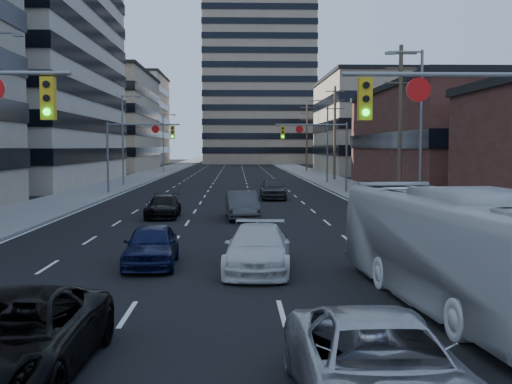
{
  "coord_description": "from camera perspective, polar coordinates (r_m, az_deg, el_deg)",
  "views": [
    {
      "loc": [
        0.75,
        -8.77,
        3.9
      ],
      "look_at": [
        1.48,
        15.52,
        2.2
      ],
      "focal_mm": 45.0,
      "sensor_mm": 36.0,
      "label": 1
    }
  ],
  "objects": [
    {
      "name": "road_surface",
      "position": [
        138.82,
        -2.03,
        2.38
      ],
      "size": [
        18.0,
        300.0,
        0.02
      ],
      "primitive_type": "cube",
      "color": "black",
      "rests_on": "ground"
    },
    {
      "name": "sidewalk_left",
      "position": [
        139.36,
        -6.77,
        2.39
      ],
      "size": [
        5.0,
        300.0,
        0.15
      ],
      "primitive_type": "cube",
      "color": "slate",
      "rests_on": "ground"
    },
    {
      "name": "sidewalk_right",
      "position": [
        139.23,
        2.71,
        2.41
      ],
      "size": [
        5.0,
        300.0,
        0.15
      ],
      "primitive_type": "cube",
      "color": "slate",
      "rests_on": "ground"
    },
    {
      "name": "office_left_far",
      "position": [
        111.62,
        -14.61,
        5.97
      ],
      "size": [
        20.0,
        30.0,
        16.0
      ],
      "primitive_type": "cube",
      "color": "gray",
      "rests_on": "ground"
    },
    {
      "name": "storefront_right_mid",
      "position": [
        63.2,
        19.92,
        4.3
      ],
      "size": [
        20.0,
        30.0,
        9.0
      ],
      "primitive_type": "cube",
      "color": "#472119",
      "rests_on": "ground"
    },
    {
      "name": "office_right_far",
      "position": [
        99.81,
        12.4,
        5.68
      ],
      "size": [
        22.0,
        28.0,
        14.0
      ],
      "primitive_type": "cube",
      "color": "gray",
      "rests_on": "ground"
    },
    {
      "name": "apartment_tower",
      "position": [
        160.82,
        0.17,
        12.97
      ],
      "size": [
        26.0,
        26.0,
        58.0
      ],
      "primitive_type": "cube",
      "color": "gray",
      "rests_on": "ground"
    },
    {
      "name": "bg_block_left",
      "position": [
        151.64,
        -12.73,
        6.2
      ],
      "size": [
        24.0,
        24.0,
        20.0
      ],
      "primitive_type": "cube",
      "color": "#ADA089",
      "rests_on": "ground"
    },
    {
      "name": "bg_block_right",
      "position": [
        142.26,
        11.01,
        4.77
      ],
      "size": [
        22.0,
        22.0,
        12.0
      ],
      "primitive_type": "cube",
      "color": "gray",
      "rests_on": "ground"
    },
    {
      "name": "signal_near_right",
      "position": [
        18.06,
        20.16,
        5.12
      ],
      "size": [
        6.59,
        0.33,
        6.0
      ],
      "color": "slate",
      "rests_on": "ground"
    },
    {
      "name": "signal_far_left",
      "position": [
        54.42,
        -10.67,
        4.35
      ],
      "size": [
        6.09,
        0.33,
        6.0
      ],
      "color": "slate",
      "rests_on": "ground"
    },
    {
      "name": "signal_far_right",
      "position": [
        54.21,
        5.64,
        4.4
      ],
      "size": [
        6.09,
        0.33,
        6.0
      ],
      "color": "slate",
      "rests_on": "ground"
    },
    {
      "name": "utility_pole_block",
      "position": [
        46.25,
        12.69,
        6.23
      ],
      "size": [
        2.2,
        0.28,
        11.0
      ],
      "color": "#4C3D2D",
      "rests_on": "ground"
    },
    {
      "name": "utility_pole_midblock",
      "position": [
        75.66,
        7.01,
        5.39
      ],
      "size": [
        2.2,
        0.28,
        11.0
      ],
      "color": "#4C3D2D",
      "rests_on": "ground"
    },
    {
      "name": "utility_pole_distant",
      "position": [
        105.41,
        4.53,
        5.0
      ],
      "size": [
        2.2,
        0.28,
        11.0
      ],
      "color": "#4C3D2D",
      "rests_on": "ground"
    },
    {
      "name": "streetlight_left_mid",
      "position": [
        64.73,
        -11.63,
        4.93
      ],
      "size": [
        2.03,
        0.22,
        9.0
      ],
      "color": "slate",
      "rests_on": "ground"
    },
    {
      "name": "streetlight_left_far",
      "position": [
        99.39,
        -8.15,
        4.62
      ],
      "size": [
        2.03,
        0.22,
        9.0
      ],
      "color": "slate",
      "rests_on": "ground"
    },
    {
      "name": "streetlight_right_near",
      "position": [
        35.12,
        14.2,
        5.76
      ],
      "size": [
        2.03,
        0.22,
        9.0
      ],
      "color": "slate",
      "rests_on": "ground"
    },
    {
      "name": "streetlight_right_far",
      "position": [
        69.44,
        6.24,
        4.92
      ],
      "size": [
        2.03,
        0.22,
        9.0
      ],
      "color": "slate",
      "rests_on": "ground"
    },
    {
      "name": "black_pickup",
      "position": [
        11.73,
        -20.63,
        -11.99
      ],
      "size": [
        2.52,
        5.22,
        1.43
      ],
      "primitive_type": "imported",
      "rotation": [
        0.0,
        0.0,
        -0.03
      ],
      "color": "black",
      "rests_on": "ground"
    },
    {
      "name": "white_van",
      "position": [
        20.2,
        0.16,
        -5.06
      ],
      "size": [
        2.35,
        5.07,
        1.43
      ],
      "primitive_type": "imported",
      "rotation": [
        0.0,
        0.0,
        -0.07
      ],
      "color": "silver",
      "rests_on": "ground"
    },
    {
      "name": "silver_suv",
      "position": [
        9.69,
        10.96,
        -15.21
      ],
      "size": [
        2.45,
        5.22,
        1.44
      ],
      "primitive_type": "imported",
      "rotation": [
        0.0,
        0.0,
        0.01
      ],
      "color": "#ABABAF",
      "rests_on": "ground"
    },
    {
      "name": "transit_bus",
      "position": [
        16.39,
        17.04,
        -4.69
      ],
      "size": [
        3.45,
        10.74,
        2.94
      ],
      "primitive_type": "imported",
      "rotation": [
        0.0,
        0.0,
        0.09
      ],
      "color": "silver",
      "rests_on": "ground"
    },
    {
      "name": "sedan_blue",
      "position": [
        21.28,
        -9.28,
        -4.7
      ],
      "size": [
        1.79,
        4.16,
        1.4
      ],
      "primitive_type": "imported",
      "rotation": [
        0.0,
        0.0,
        0.03
      ],
      "color": "#0D1234",
      "rests_on": "ground"
    },
    {
      "name": "sedan_grey_center",
      "position": [
        34.74,
        -1.26,
        -1.19
      ],
      "size": [
        1.91,
        4.71,
        1.52
      ],
      "primitive_type": "imported",
      "rotation": [
        0.0,
        0.0,
        0.07
      ],
      "color": "#38383B",
      "rests_on": "ground"
    },
    {
      "name": "sedan_black_far",
      "position": [
        35.77,
        -8.25,
        -1.29
      ],
      "size": [
        1.77,
        4.32,
        1.25
      ],
      "primitive_type": "imported",
      "rotation": [
        0.0,
        0.0,
        0.0
      ],
      "color": "black",
      "rests_on": "ground"
    },
    {
      "name": "sedan_grey_right",
      "position": [
        47.92,
        1.5,
        0.27
      ],
      "size": [
        1.88,
        4.62,
        1.57
      ],
      "primitive_type": "imported",
      "rotation": [
        0.0,
        0.0,
        0.0
      ],
      "color": "#2E2E30",
      "rests_on": "ground"
    }
  ]
}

